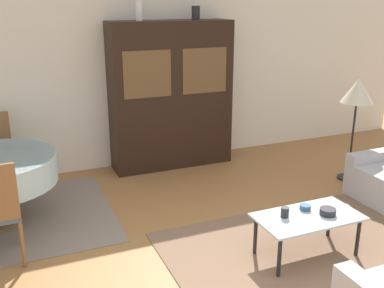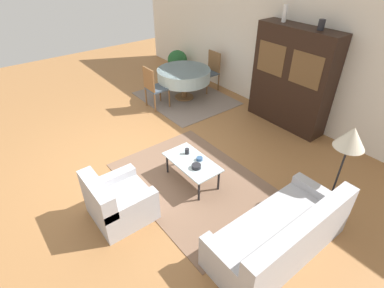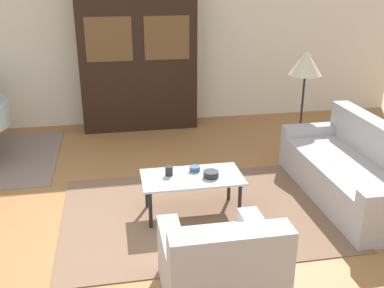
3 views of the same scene
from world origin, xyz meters
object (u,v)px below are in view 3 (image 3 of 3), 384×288
Objects in this scene: cup at (169,171)px; display_cabinet at (138,61)px; floor_lamp at (306,67)px; bowl at (211,174)px; couch at (355,172)px; bowl_small at (195,169)px; armchair at (220,270)px; coffee_table at (192,180)px.

display_cabinet is at bearing 91.74° from cup.
floor_lamp reaches higher than bowl.
bowl_small is at bearing 87.82° from couch.
armchair is at bearing -93.35° from bowl_small.
bowl is at bearing 80.49° from armchair.
display_cabinet is 21.40× the size of cup.
cup reaches higher than bowl.
cup is at bearing 163.65° from bowl.
coffee_table is (-1.77, -0.05, 0.09)m from couch.
display_cabinet reaches higher than armchair.
bowl is (0.18, -0.05, 0.07)m from coffee_table.
bowl_small is (-1.72, 0.07, 0.15)m from couch.
coffee_table is at bearing -83.92° from display_cabinet.
coffee_table is 9.44× the size of bowl_small.
display_cabinet reaches higher than bowl.
armchair is at bearing -82.50° from cup.
display_cabinet is 2.96m from bowl.
floor_lamp is at bearing 3.03° from couch.
floor_lamp reaches higher than armchair.
cup is (-0.22, 0.06, 0.09)m from coffee_table.
floor_lamp is (2.00, -1.45, 0.13)m from display_cabinet.
floor_lamp reaches higher than bowl_small.
cup is at bearing -168.82° from bowl_small.
couch is 20.06× the size of cup.
bowl is 0.21m from bowl_small.
armchair is at bearing -99.51° from bowl.
floor_lamp is 2.20m from bowl.
couch reaches higher than coffee_table.
cup is 0.92× the size of bowl_small.
cup is at bearing 97.50° from armchair.
bowl is 1.43× the size of bowl_small.
couch reaches higher than armchair.
armchair is 3.31m from floor_lamp.
armchair is 1.44m from bowl_small.
bowl_small is (0.08, 1.43, 0.15)m from armchair.
armchair is 1.29m from bowl.
coffee_table is 10.27× the size of cup.
coffee_table is at bearing 91.61° from couch.
floor_lamp reaches higher than coffee_table.
couch is at bearing -0.38° from cup.
display_cabinet is (-0.27, 4.13, 0.74)m from armchair.
bowl is at bearing -80.56° from display_cabinet.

